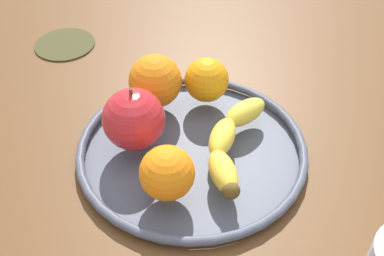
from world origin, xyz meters
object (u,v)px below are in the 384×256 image
object	(u,v)px
banana	(231,141)
orange_back_right	(167,173)
ambient_coaster	(65,44)
orange_center	(155,81)
fruit_bowl	(192,149)
orange_back_left	(207,80)
apple	(134,119)

from	to	relation	value
banana	orange_back_right	distance (cm)	10.88
ambient_coaster	orange_center	bearing A→B (deg)	79.26
fruit_bowl	orange_back_left	world-z (taller)	orange_back_left
fruit_bowl	orange_center	xyz separation A→B (cm)	(-4.33, -9.52, 4.73)
orange_back_right	orange_center	world-z (taller)	orange_center
apple	orange_center	world-z (taller)	apple
banana	orange_back_left	world-z (taller)	orange_back_left
fruit_bowl	orange_back_left	bearing A→B (deg)	-156.63
orange_back_right	orange_back_left	world-z (taller)	orange_back_right
ambient_coaster	apple	bearing A→B (deg)	64.86
orange_back_right	banana	bearing A→B (deg)	167.05
orange_center	fruit_bowl	bearing A→B (deg)	65.55
orange_center	apple	bearing A→B (deg)	20.36
orange_back_right	ambient_coaster	size ratio (longest dim) A/B	0.63
banana	orange_center	world-z (taller)	orange_center
fruit_bowl	apple	distance (cm)	9.09
fruit_bowl	orange_back_right	size ratio (longest dim) A/B	4.67
banana	apple	xyz separation A→B (cm)	(6.09, -11.17, 2.54)
ambient_coaster	orange_back_right	bearing A→B (deg)	64.52
orange_back_left	ambient_coaster	distance (cm)	30.44
apple	ambient_coaster	bearing A→B (deg)	-115.14
orange_back_right	ambient_coaster	distance (cm)	40.70
orange_back_left	ambient_coaster	world-z (taller)	orange_back_left
fruit_bowl	ambient_coaster	size ratio (longest dim) A/B	2.95
apple	orange_back_left	size ratio (longest dim) A/B	1.40
banana	orange_back_left	xyz separation A→B (cm)	(-7.38, -8.83, 1.64)
fruit_bowl	banana	distance (cm)	5.75
fruit_bowl	orange_center	distance (cm)	11.48
orange_center	orange_back_right	bearing A→B (deg)	42.99
orange_center	ambient_coaster	xyz separation A→B (cm)	(-4.67, -24.63, -5.35)
orange_center	banana	bearing A→B (deg)	81.05
fruit_bowl	orange_center	bearing A→B (deg)	-114.45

